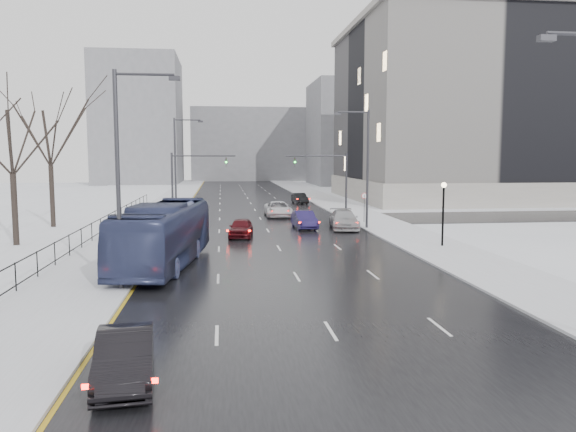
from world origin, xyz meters
name	(u,v)px	position (x,y,z in m)	size (l,w,h in m)	color
road	(254,208)	(0.00, 60.00, 0.02)	(16.00, 150.00, 0.04)	black
cross_road	(261,220)	(0.00, 48.00, 0.02)	(130.00, 10.00, 0.04)	black
sidewalk_left	(163,209)	(-10.50, 60.00, 0.08)	(5.00, 150.00, 0.16)	silver
sidewalk_right	(341,207)	(10.50, 60.00, 0.08)	(5.00, 150.00, 0.16)	silver
park_strip	(79,210)	(-20.00, 60.00, 0.06)	(14.00, 150.00, 0.12)	white
tree_park_d	(17,247)	(-17.80, 34.00, 0.00)	(8.75, 8.75, 12.50)	black
tree_park_e	(54,228)	(-18.20, 44.00, 0.00)	(9.45, 9.45, 13.50)	black
iron_fence	(73,241)	(-13.00, 30.00, 0.91)	(0.06, 70.00, 1.30)	black
streetlight_r_mid	(365,163)	(8.17, 40.00, 5.62)	(2.95, 0.25, 10.00)	#2D2D33
streetlight_l_near	(123,169)	(-8.17, 20.00, 5.62)	(2.95, 0.25, 10.00)	#2D2D33
streetlight_l_far	(178,162)	(-8.17, 52.00, 5.62)	(2.95, 0.25, 10.00)	#2D2D33
lamppost_r_mid	(443,205)	(11.00, 30.00, 2.94)	(0.36, 0.36, 4.28)	black
mast_signal_right	(336,177)	(7.33, 48.00, 4.11)	(6.10, 0.33, 6.50)	#2D2D33
mast_signal_left	(184,178)	(-7.33, 48.00, 4.11)	(6.10, 0.33, 6.50)	#2D2D33
no_uturn_sign	(364,199)	(9.20, 44.00, 2.30)	(0.60, 0.06, 2.70)	#2D2D33
civic_building	(491,121)	(35.00, 72.00, 11.21)	(41.00, 31.00, 24.80)	gray
bldg_far_right	(367,134)	(28.00, 115.00, 11.00)	(24.00, 20.00, 22.00)	slate
bldg_far_left	(139,121)	(-22.00, 125.00, 14.00)	(18.00, 22.00, 28.00)	slate
bldg_far_center	(251,145)	(4.00, 140.00, 9.00)	(30.00, 18.00, 18.00)	slate
sedan_left_near	(125,357)	(-6.45, 9.26, 0.75)	(1.49, 4.28, 1.41)	black
bus	(164,235)	(-7.00, 25.71, 1.82)	(2.99, 12.78, 3.56)	navy
sedan_center_near	(241,228)	(-2.34, 36.50, 0.76)	(1.69, 4.21, 1.43)	#440B11
sedan_right_near	(304,220)	(3.19, 40.97, 0.78)	(1.58, 4.52, 1.49)	#201849
sedan_right_cross	(278,209)	(1.91, 50.52, 0.81)	(2.57, 5.57, 1.55)	silver
sedan_right_far	(344,220)	(6.47, 40.23, 0.83)	(2.22, 5.46, 1.58)	#9A9A9E
sedan_right_distant	(300,198)	(6.31, 65.88, 0.72)	(1.43, 4.10, 1.35)	black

